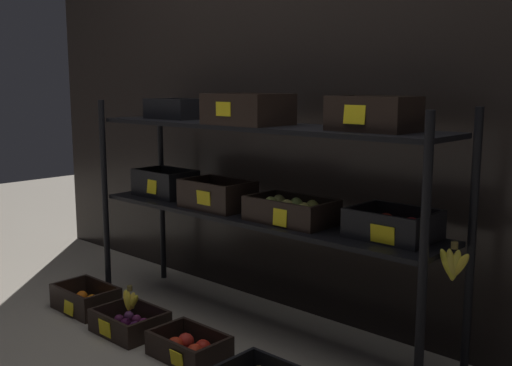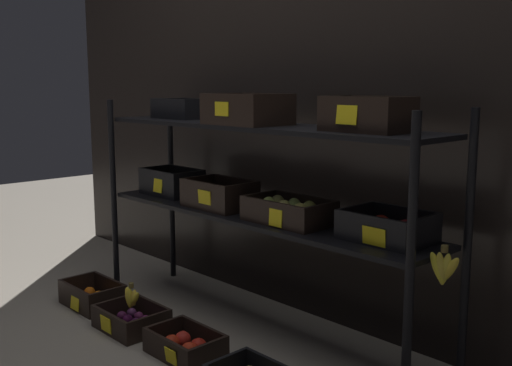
% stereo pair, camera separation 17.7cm
% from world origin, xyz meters
% --- Properties ---
extents(ground_plane, '(10.00, 10.00, 0.00)m').
position_xyz_m(ground_plane, '(0.00, 0.00, 0.00)').
color(ground_plane, gray).
extents(storefront_wall, '(4.25, 0.12, 2.09)m').
position_xyz_m(storefront_wall, '(0.00, 0.39, 1.04)').
color(storefront_wall, black).
rests_on(storefront_wall, ground_plane).
extents(display_rack, '(1.97, 0.42, 1.10)m').
position_xyz_m(display_rack, '(0.01, -0.00, 0.75)').
color(display_rack, black).
rests_on(display_rack, ground_plane).
extents(crate_ground_tangerine, '(0.33, 0.23, 0.13)m').
position_xyz_m(crate_ground_tangerine, '(-0.81, -0.40, 0.05)').
color(crate_ground_tangerine, black).
rests_on(crate_ground_tangerine, ground_plane).
extents(crate_ground_plum, '(0.32, 0.25, 0.11)m').
position_xyz_m(crate_ground_plum, '(-0.41, -0.42, 0.04)').
color(crate_ground_plum, black).
rests_on(crate_ground_plum, ground_plane).
extents(crate_ground_apple_red, '(0.32, 0.23, 0.11)m').
position_xyz_m(crate_ground_apple_red, '(-0.01, -0.41, 0.04)').
color(crate_ground_apple_red, black).
rests_on(crate_ground_apple_red, ground_plane).
extents(banana_bunch_loose, '(0.12, 0.05, 0.12)m').
position_xyz_m(banana_bunch_loose, '(-0.40, -0.42, 0.16)').
color(banana_bunch_loose, brown).
rests_on(banana_bunch_loose, crate_ground_plum).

